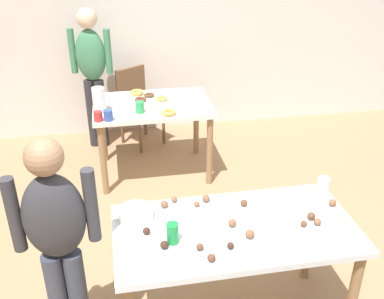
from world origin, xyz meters
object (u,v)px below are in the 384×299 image
(soda_can, at_px, (173,233))
(pitcher_far, at_px, (99,100))
(person_adult_far, at_px, (92,67))
(chair_far_table, at_px, (137,102))
(dining_table_far, at_px, (152,113))
(mixing_bowl, at_px, (136,214))
(person_girl_near, at_px, (58,236))
(dining_table_near, at_px, (235,240))

(soda_can, relative_size, pitcher_far, 0.52)
(person_adult_far, relative_size, soda_can, 12.67)
(chair_far_table, bearing_deg, soda_can, -90.04)
(dining_table_far, bearing_deg, soda_can, -92.84)
(dining_table_far, height_order, mixing_bowl, mixing_bowl)
(soda_can, distance_m, pitcher_far, 2.00)
(mixing_bowl, bearing_deg, person_adult_far, 96.19)
(person_adult_far, height_order, soda_can, person_adult_far)
(person_girl_near, xyz_separation_m, mixing_bowl, (0.42, 0.19, -0.05))
(dining_table_near, distance_m, dining_table_far, 2.04)
(person_girl_near, bearing_deg, pitcher_far, 83.58)
(dining_table_far, height_order, chair_far_table, chair_far_table)
(person_girl_near, bearing_deg, soda_can, -5.67)
(dining_table_far, distance_m, mixing_bowl, 1.87)
(person_girl_near, bearing_deg, person_adult_far, 87.03)
(dining_table_far, relative_size, person_adult_far, 0.73)
(chair_far_table, height_order, mixing_bowl, chair_far_table)
(dining_table_near, relative_size, person_adult_far, 0.90)
(chair_far_table, xyz_separation_m, person_girl_near, (-0.60, -2.78, 0.33))
(soda_can, bearing_deg, mixing_bowl, 125.77)
(person_adult_far, bearing_deg, dining_table_far, -52.14)
(mixing_bowl, distance_m, pitcher_far, 1.72)
(person_adult_far, bearing_deg, chair_far_table, 2.24)
(chair_far_table, bearing_deg, pitcher_far, -114.01)
(dining_table_far, xyz_separation_m, person_adult_far, (-0.56, 0.72, 0.28))
(person_girl_near, height_order, person_adult_far, person_adult_far)
(dining_table_near, relative_size, pitcher_far, 5.87)
(dining_table_far, distance_m, chair_far_table, 0.76)
(dining_table_near, xyz_separation_m, person_girl_near, (-0.97, -0.01, 0.18))
(person_girl_near, relative_size, mixing_bowl, 6.90)
(chair_far_table, bearing_deg, person_adult_far, -177.76)
(soda_can, bearing_deg, person_adult_far, 99.24)
(person_adult_far, relative_size, pitcher_far, 6.53)
(dining_table_far, relative_size, chair_far_table, 1.29)
(chair_far_table, bearing_deg, mixing_bowl, -94.04)
(dining_table_near, relative_size, soda_can, 11.38)
(dining_table_near, bearing_deg, mixing_bowl, 161.80)
(dining_table_far, height_order, pitcher_far, pitcher_far)
(dining_table_far, bearing_deg, person_girl_near, -109.12)
(chair_far_table, bearing_deg, dining_table_near, -82.38)
(chair_far_table, distance_m, mixing_bowl, 2.61)
(dining_table_near, bearing_deg, dining_table_far, 97.56)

